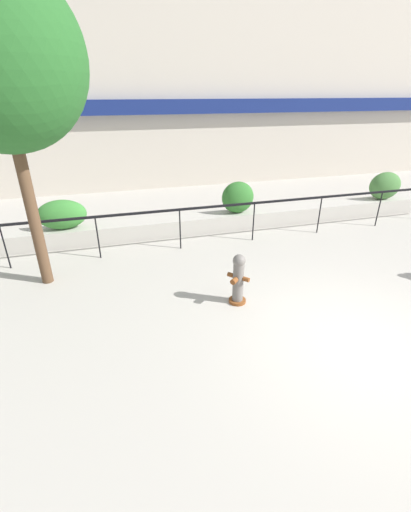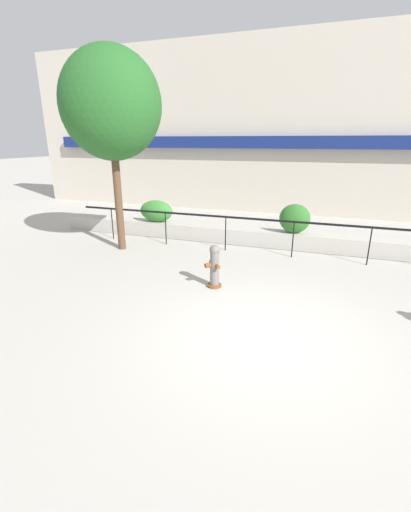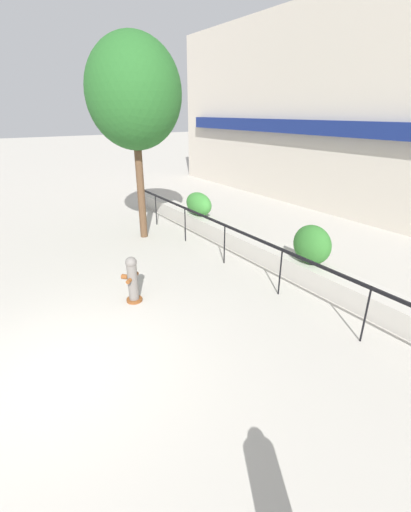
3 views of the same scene
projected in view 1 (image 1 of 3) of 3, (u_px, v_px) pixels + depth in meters
The scene contains 8 objects.
ground_plane at pixel (366, 349), 5.78m from camera, with size 120.00×120.00×0.00m, color #B2ADA3.
building_facade at pixel (192, 90), 14.42m from camera, with size 30.00×1.36×8.00m.
planter_wall_low at pixel (239, 220), 10.87m from camera, with size 18.00×0.70×0.50m, color #B7B2A8.
fence_railing_segment at pixel (254, 207), 9.58m from camera, with size 15.00×0.05×1.15m.
hedge_bush_0 at pixel (62, 215), 9.30m from camera, with size 1.30×0.68×0.81m, color #387F33.
hedge_bush_1 at pixel (238, 197), 10.53m from camera, with size 1.01×0.70×0.97m, color #2D6B28.
hedge_bush_2 at pixel (385, 186), 11.87m from camera, with size 1.17×0.69×0.94m, color #427538.
fire_hydrant at pixel (238, 279), 6.84m from camera, with size 0.50×0.50×1.08m.
Camera 1 is at (-3.84, -3.60, 3.94)m, focal length 24.00 mm.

